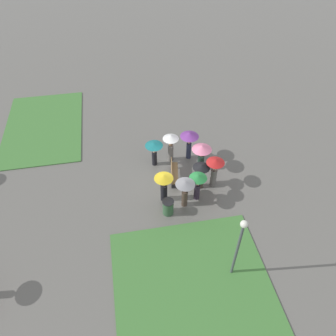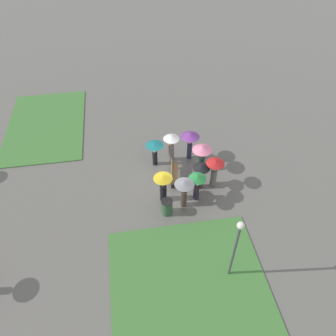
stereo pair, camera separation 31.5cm
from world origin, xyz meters
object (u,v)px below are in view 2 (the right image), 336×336
object	(u,v)px
crowd_person_black	(201,173)
crowd_person_yellow	(163,183)
crowd_person_purple	(190,139)
crowd_person_white	(171,143)
park_bench	(173,172)
crowd_person_grey	(184,189)
crowd_person_green	(197,183)
crowd_person_pink	(202,153)
lamp_post	(236,243)
crowd_person_red	(215,168)
crowd_person_teal	(155,149)
trash_bin	(167,207)

from	to	relation	value
crowd_person_black	crowd_person_yellow	bearing A→B (deg)	-124.60
crowd_person_purple	crowd_person_white	distance (m)	1.17
park_bench	crowd_person_grey	distance (m)	2.34
crowd_person_green	crowd_person_pink	bearing A→B (deg)	3.42
crowd_person_purple	lamp_post	bearing A→B (deg)	-161.72
park_bench	crowd_person_red	world-z (taller)	crowd_person_red
crowd_person_pink	crowd_person_teal	xyz separation A→B (m)	(0.89, 2.73, -0.08)
park_bench	crowd_person_purple	xyz separation A→B (m)	(1.65, -1.31, 1.09)
lamp_post	park_bench	bearing A→B (deg)	12.78
lamp_post	crowd_person_green	world-z (taller)	lamp_post
crowd_person_grey	crowd_person_purple	bearing A→B (deg)	-144.60
crowd_person_yellow	crowd_person_pink	size ratio (longest dim) A/B	1.04
crowd_person_yellow	crowd_person_pink	world-z (taller)	crowd_person_yellow
crowd_person_grey	crowd_person_pink	bearing A→B (deg)	-159.23
crowd_person_green	crowd_person_grey	bearing A→B (deg)	138.43
crowd_person_purple	crowd_person_black	bearing A→B (deg)	-160.94
crowd_person_purple	crowd_person_red	bearing A→B (deg)	-143.35
trash_bin	crowd_person_purple	world-z (taller)	crowd_person_purple
trash_bin	crowd_person_grey	xyz separation A→B (m)	(0.39, -0.99, 0.86)
crowd_person_pink	crowd_person_grey	world-z (taller)	crowd_person_grey
crowd_person_pink	park_bench	bearing A→B (deg)	-39.33
crowd_person_red	crowd_person_pink	bearing A→B (deg)	-1.69
crowd_person_red	park_bench	bearing A→B (deg)	50.31
crowd_person_green	crowd_person_white	size ratio (longest dim) A/B	0.92
lamp_post	trash_bin	xyz separation A→B (m)	(4.01, 2.27, -2.09)
crowd_person_teal	crowd_person_white	world-z (taller)	crowd_person_white
crowd_person_green	crowd_person_purple	bearing A→B (deg)	17.54
park_bench	crowd_person_white	bearing A→B (deg)	5.00
trash_bin	crowd_person_red	bearing A→B (deg)	-60.91
crowd_person_white	crowd_person_yellow	bearing A→B (deg)	63.01
crowd_person_black	crowd_person_grey	size ratio (longest dim) A/B	0.94
crowd_person_red	crowd_person_white	bearing A→B (deg)	21.24
trash_bin	crowd_person_white	size ratio (longest dim) A/B	0.48
trash_bin	crowd_person_purple	distance (m)	4.82
crowd_person_pink	crowd_person_green	size ratio (longest dim) A/B	1.01
park_bench	crowd_person_purple	size ratio (longest dim) A/B	0.94
crowd_person_green	lamp_post	bearing A→B (deg)	-151.26
crowd_person_white	crowd_person_pink	bearing A→B (deg)	135.72
park_bench	crowd_person_grey	bearing A→B (deg)	-164.51
crowd_person_pink	crowd_person_black	distance (m)	1.54
crowd_person_black	crowd_person_red	xyz separation A→B (m)	(0.08, -0.81, 0.13)
trash_bin	crowd_person_purple	xyz separation A→B (m)	(4.20, -2.10, 1.09)
crowd_person_red	crowd_person_white	size ratio (longest dim) A/B	0.97
trash_bin	crowd_person_pink	size ratio (longest dim) A/B	0.51
trash_bin	crowd_person_black	xyz separation A→B (m)	(1.59, -2.19, 0.70)
trash_bin	crowd_person_teal	xyz separation A→B (m)	(3.96, 0.13, 0.79)
park_bench	crowd_person_yellow	size ratio (longest dim) A/B	0.98
trash_bin	crowd_person_green	distance (m)	2.10
crowd_person_pink	crowd_person_white	bearing A→B (deg)	-89.76
crowd_person_yellow	crowd_person_grey	bearing A→B (deg)	120.31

